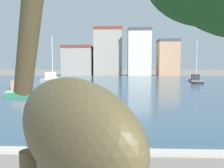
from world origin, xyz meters
TOP-DOWN VIEW (x-y plane):
  - harbor_water at (0.00, 35.84)m, footprint 78.80×52.84m
  - quay_edge_coping at (0.00, 9.17)m, footprint 78.80×0.50m
  - giraffe_statue at (0.12, 3.13)m, footprint 2.11×2.54m
  - sailboat_green at (-10.28, 25.22)m, footprint 4.96×9.48m
  - sailboat_grey at (-11.67, 40.81)m, footprint 2.33×6.73m
  - sailboat_black at (13.18, 40.14)m, footprint 3.82×9.71m
  - mooring_bollard at (0.54, 9.02)m, footprint 0.24×0.24m
  - townhouse_end_terrace at (-11.90, 65.35)m, footprint 8.19×7.32m
  - townhouse_tall_gabled at (-3.32, 67.11)m, footprint 7.96×7.93m
  - townhouse_wide_warehouse at (5.26, 64.33)m, footprint 6.19×7.45m
  - townhouse_narrow_midrow at (13.64, 66.62)m, footprint 5.75×6.17m

SIDE VIEW (x-z plane):
  - quay_edge_coping at x=0.00m, z-range 0.00..0.12m
  - harbor_water at x=0.00m, z-range 0.00..0.34m
  - mooring_bollard at x=0.54m, z-range 0.00..0.50m
  - sailboat_black at x=13.18m, z-range -3.22..4.26m
  - sailboat_green at x=-10.28m, z-range -2.45..3.56m
  - sailboat_grey at x=-11.67m, z-range -3.53..4.85m
  - giraffe_statue at x=0.12m, z-range 0.05..5.13m
  - townhouse_end_terrace at x=-11.90m, z-range 0.01..8.60m
  - townhouse_narrow_midrow at x=13.64m, z-range 0.01..10.41m
  - townhouse_wide_warehouse at x=5.26m, z-range 0.02..12.95m
  - townhouse_tall_gabled at x=-3.32m, z-range 0.02..13.69m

